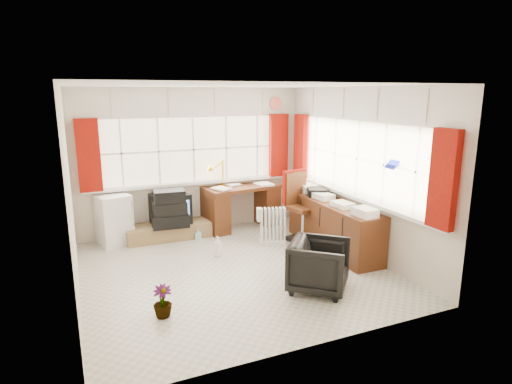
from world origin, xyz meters
The scene contains 20 objects.
ground centered at (0.00, 0.00, 0.00)m, with size 4.00×4.00×0.00m, color beige.
room_walls centered at (0.00, 0.00, 1.50)m, with size 4.00×4.00×4.00m.
window_back centered at (0.00, 1.94, 0.95)m, with size 3.70×0.12×3.60m.
window_right centered at (1.94, 0.00, 0.95)m, with size 0.12×3.70×3.60m.
curtains centered at (0.92, 0.93, 1.46)m, with size 3.83×3.83×1.15m.
overhead_cabinets centered at (0.98, 0.98, 2.25)m, with size 3.98×3.98×0.48m.
desk centered at (0.80, 1.80, 0.43)m, with size 1.43×0.85×0.81m.
desk_lamp centered at (0.51, 1.94, 1.10)m, with size 0.17×0.14×0.46m.
task_chair centered at (1.46, 0.84, 0.62)m, with size 0.59×0.61×1.16m.
office_chair centered at (0.76, -0.97, 0.32)m, with size 0.69×0.71×0.64m, color black.
radiator centered at (0.94, 0.74, 0.25)m, with size 0.44×0.27×0.62m.
credenza centered at (1.73, 0.20, 0.39)m, with size 0.50×2.00×0.85m.
file_tray centered at (1.73, 0.73, 0.81)m, with size 0.29×0.37×0.12m, color black.
tv_bench centered at (-0.55, 1.72, 0.12)m, with size 1.40×0.50×0.25m, color olive.
crt_tv centered at (-0.50, 1.73, 0.51)m, with size 0.66×0.63×0.51m.
hifi_stack centered at (-0.54, 1.57, 0.54)m, with size 0.62×0.42×0.62m.
mini_fridge centered at (-1.41, 1.80, 0.41)m, with size 0.59×0.59×0.82m.
spray_bottle_a centered at (-0.05, 0.60, 0.16)m, with size 0.12×0.12×0.31m, color white.
spray_bottle_b centered at (-0.11, 1.44, 0.09)m, with size 0.08×0.09×0.19m, color #9AE5DE.
flower_vase centered at (-1.17, -0.86, 0.18)m, with size 0.20×0.20×0.37m, color black.
Camera 1 is at (-1.92, -5.20, 2.42)m, focal length 30.00 mm.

